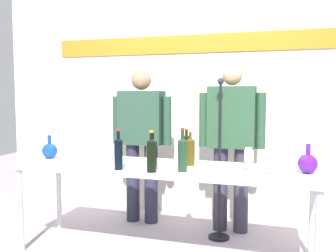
{
  "coord_description": "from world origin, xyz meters",
  "views": [
    {
      "loc": [
        0.95,
        -2.91,
        1.35
      ],
      "look_at": [
        0.0,
        0.15,
        1.08
      ],
      "focal_mm": 40.02,
      "sensor_mm": 36.0,
      "label": 1
    }
  ],
  "objects": [
    {
      "name": "decanter_blue_right",
      "position": [
        1.13,
        0.03,
        0.84
      ],
      "size": [
        0.15,
        0.15,
        0.22
      ],
      "color": "#561893",
      "rests_on": "display_table"
    },
    {
      "name": "wine_bottle_4",
      "position": [
        -0.07,
        -0.04,
        0.88
      ],
      "size": [
        0.07,
        0.07,
        0.3
      ],
      "color": "black",
      "rests_on": "display_table"
    },
    {
      "name": "wine_glass_left_0",
      "position": [
        -0.78,
        -0.19,
        0.87
      ],
      "size": [
        0.06,
        0.06,
        0.15
      ],
      "color": "white",
      "rests_on": "display_table"
    },
    {
      "name": "wine_bottle_5",
      "position": [
        0.0,
        -0.27,
        0.9
      ],
      "size": [
        0.07,
        0.07,
        0.32
      ],
      "color": "black",
      "rests_on": "display_table"
    },
    {
      "name": "wine_glass_right_3",
      "position": [
        0.7,
        -0.05,
        0.88
      ],
      "size": [
        0.07,
        0.07,
        0.17
      ],
      "color": "white",
      "rests_on": "display_table"
    },
    {
      "name": "display_table",
      "position": [
        0.0,
        0.0,
        0.7
      ],
      "size": [
        2.5,
        0.67,
        0.76
      ],
      "color": "silver",
      "rests_on": "ground"
    },
    {
      "name": "wine_glass_left_5",
      "position": [
        -0.48,
        -0.26,
        0.87
      ],
      "size": [
        0.07,
        0.07,
        0.15
      ],
      "color": "white",
      "rests_on": "display_table"
    },
    {
      "name": "presenter_right",
      "position": [
        0.47,
        0.73,
        0.94
      ],
      "size": [
        0.64,
        0.22,
        1.63
      ],
      "color": "#343142",
      "rests_on": "ground"
    },
    {
      "name": "presenter_left",
      "position": [
        -0.47,
        0.73,
        0.93
      ],
      "size": [
        0.65,
        0.22,
        1.6
      ],
      "color": "#26273A",
      "rests_on": "ground"
    },
    {
      "name": "wine_glass_left_4",
      "position": [
        -0.65,
        -0.13,
        0.85
      ],
      "size": [
        0.07,
        0.07,
        0.13
      ],
      "color": "white",
      "rests_on": "display_table"
    },
    {
      "name": "microphone_stand",
      "position": [
        0.39,
        0.5,
        0.5
      ],
      "size": [
        0.2,
        0.2,
        1.5
      ],
      "color": "black",
      "rests_on": "ground"
    },
    {
      "name": "wine_bottle_0",
      "position": [
        0.15,
        0.22,
        0.89
      ],
      "size": [
        0.06,
        0.06,
        0.3
      ],
      "color": "black",
      "rests_on": "display_table"
    },
    {
      "name": "wine_bottle_3",
      "position": [
        0.21,
        0.08,
        0.89
      ],
      "size": [
        0.07,
        0.07,
        0.29
      ],
      "color": "#45350E",
      "rests_on": "display_table"
    },
    {
      "name": "wine_glass_right_2",
      "position": [
        0.67,
        0.24,
        0.87
      ],
      "size": [
        0.06,
        0.06,
        0.15
      ],
      "color": "white",
      "rests_on": "display_table"
    },
    {
      "name": "decanter_blue_left",
      "position": [
        -1.1,
        0.03,
        0.83
      ],
      "size": [
        0.14,
        0.14,
        0.22
      ],
      "color": "#123C98",
      "rests_on": "display_table"
    },
    {
      "name": "wine_glass_right_1",
      "position": [
        0.87,
        -0.15,
        0.86
      ],
      "size": [
        0.06,
        0.06,
        0.14
      ],
      "color": "white",
      "rests_on": "display_table"
    },
    {
      "name": "wine_glass_right_0",
      "position": [
        1.01,
        0.11,
        0.86
      ],
      "size": [
        0.06,
        0.06,
        0.14
      ],
      "color": "white",
      "rests_on": "display_table"
    },
    {
      "name": "wine_glass_left_3",
      "position": [
        -0.62,
        0.09,
        0.86
      ],
      "size": [
        0.06,
        0.06,
        0.13
      ],
      "color": "white",
      "rests_on": "display_table"
    },
    {
      "name": "wine_glass_left_2",
      "position": [
        -0.57,
        0.02,
        0.87
      ],
      "size": [
        0.06,
        0.06,
        0.15
      ],
      "color": "white",
      "rests_on": "display_table"
    },
    {
      "name": "back_wall",
      "position": [
        0.0,
        1.23,
        1.5
      ],
      "size": [
        4.82,
        0.11,
        3.0
      ],
      "color": "silver",
      "rests_on": "ground"
    },
    {
      "name": "wine_bottle_1",
      "position": [
        -0.28,
        -0.26,
        0.9
      ],
      "size": [
        0.07,
        0.07,
        0.32
      ],
      "color": "black",
      "rests_on": "display_table"
    },
    {
      "name": "wine_bottle_2",
      "position": [
        0.22,
        -0.19,
        0.9
      ],
      "size": [
        0.07,
        0.07,
        0.33
      ],
      "color": "#183721",
      "rests_on": "display_table"
    },
    {
      "name": "wine_glass_left_1",
      "position": [
        -0.77,
        -0.07,
        0.87
      ],
      "size": [
        0.06,
        0.06,
        0.15
      ],
      "color": "white",
      "rests_on": "display_table"
    }
  ]
}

